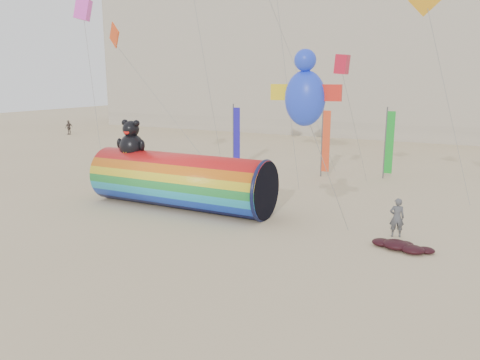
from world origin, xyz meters
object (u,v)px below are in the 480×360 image
at_px(fabric_bundle, 401,246).
at_px(hotel_building, 306,55).
at_px(windsock_assembly, 180,179).
at_px(kite_handler, 397,218).

bearing_deg(fabric_bundle, hotel_building, 114.49).
bearing_deg(windsock_assembly, fabric_bundle, -5.92).
height_order(hotel_building, fabric_bundle, hotel_building).
bearing_deg(hotel_building, fabric_bundle, -65.51).
bearing_deg(kite_handler, hotel_building, -82.43).
bearing_deg(hotel_building, windsock_assembly, -79.64).
bearing_deg(kite_handler, fabric_bundle, 89.11).
relative_size(hotel_building, fabric_bundle, 23.06).
bearing_deg(fabric_bundle, kite_handler, 106.32).
distance_m(hotel_building, fabric_bundle, 49.38).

